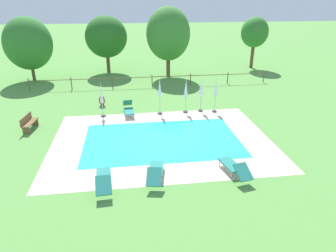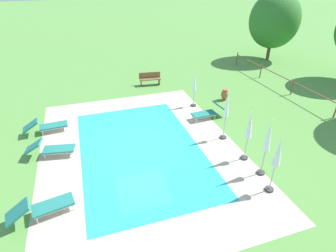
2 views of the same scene
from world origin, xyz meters
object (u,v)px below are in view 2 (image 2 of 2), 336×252
at_px(wooden_bench_lawn_side, 150,78).
at_px(sun_lounger_north_end, 43,207).
at_px(patio_umbrella_closed_row_centre, 268,139).
at_px(terracotta_urn_near_fence, 225,94).
at_px(tree_west_mid, 274,20).
at_px(patio_umbrella_closed_row_mid_east, 195,84).
at_px(sun_lounger_north_far, 47,126).
at_px(sun_lounger_north_mid, 52,149).
at_px(patio_umbrella_closed_row_mid_west, 249,128).
at_px(sun_lounger_north_near_steps, 209,112).
at_px(patio_umbrella_closed_deck_corner, 278,156).
at_px(patio_umbrella_closed_row_west, 227,108).

bearing_deg(wooden_bench_lawn_side, sun_lounger_north_end, -31.47).
relative_size(patio_umbrella_closed_row_centre, wooden_bench_lawn_side, 1.60).
bearing_deg(terracotta_urn_near_fence, tree_west_mid, 129.89).
bearing_deg(wooden_bench_lawn_side, patio_umbrella_closed_row_mid_east, 20.59).
distance_m(sun_lounger_north_far, patio_umbrella_closed_row_centre, 10.25).
distance_m(sun_lounger_north_mid, wooden_bench_lawn_side, 9.24).
bearing_deg(sun_lounger_north_end, patio_umbrella_closed_row_mid_east, 127.92).
height_order(sun_lounger_north_far, patio_umbrella_closed_row_centre, patio_umbrella_closed_row_centre).
relative_size(sun_lounger_north_mid, patio_umbrella_closed_row_mid_west, 0.92).
distance_m(sun_lounger_north_far, patio_umbrella_closed_row_mid_east, 8.15).
xyz_separation_m(sun_lounger_north_mid, terracotta_urn_near_fence, (-2.89, 9.93, 0.01)).
distance_m(patio_umbrella_closed_row_mid_west, tree_west_mid, 16.19).
bearing_deg(sun_lounger_north_far, sun_lounger_north_near_steps, 82.06).
distance_m(sun_lounger_north_far, wooden_bench_lawn_side, 8.01).
relative_size(sun_lounger_north_far, patio_umbrella_closed_deck_corner, 0.91).
xyz_separation_m(sun_lounger_north_mid, tree_west_mid, (-9.64, 18.00, 3.01)).
bearing_deg(patio_umbrella_closed_row_mid_east, wooden_bench_lawn_side, -159.41).
relative_size(patio_umbrella_closed_row_centre, terracotta_urn_near_fence, 3.52).
height_order(sun_lounger_north_mid, patio_umbrella_closed_deck_corner, patio_umbrella_closed_deck_corner).
xyz_separation_m(sun_lounger_north_mid, sun_lounger_north_end, (3.44, -0.11, -0.00)).
bearing_deg(sun_lounger_north_mid, sun_lounger_north_end, -1.78).
relative_size(patio_umbrella_closed_row_west, patio_umbrella_closed_row_mid_east, 1.09).
xyz_separation_m(sun_lounger_north_end, patio_umbrella_closed_row_west, (-2.40, 7.84, 1.25)).
xyz_separation_m(patio_umbrella_closed_row_mid_east, patio_umbrella_closed_deck_corner, (7.45, -0.14, 0.15)).
xyz_separation_m(sun_lounger_north_far, patio_umbrella_closed_deck_corner, (6.93, 7.92, 1.19)).
relative_size(patio_umbrella_closed_row_centre, patio_umbrella_closed_row_mid_east, 1.08).
xyz_separation_m(patio_umbrella_closed_row_mid_west, tree_west_mid, (-12.43, 10.20, 1.86)).
bearing_deg(patio_umbrella_closed_row_mid_east, tree_west_mid, 124.15).
bearing_deg(tree_west_mid, patio_umbrella_closed_row_centre, -36.85).
relative_size(patio_umbrella_closed_row_mid_east, patio_umbrella_closed_deck_corner, 1.00).
xyz_separation_m(sun_lounger_north_end, terracotta_urn_near_fence, (-6.33, 10.04, 0.02)).
distance_m(patio_umbrella_closed_row_mid_east, tree_west_mid, 12.53).
xyz_separation_m(sun_lounger_north_near_steps, patio_umbrella_closed_row_west, (2.07, -0.20, 1.23)).
bearing_deg(sun_lounger_north_mid, patio_umbrella_closed_deck_corner, 57.98).
bearing_deg(patio_umbrella_closed_row_mid_west, terracotta_urn_near_fence, 159.41).
bearing_deg(patio_umbrella_closed_row_mid_west, sun_lounger_north_end, -85.30).
xyz_separation_m(sun_lounger_north_far, patio_umbrella_closed_row_west, (3.22, 8.03, 1.25)).
xyz_separation_m(sun_lounger_north_far, patio_umbrella_closed_row_mid_east, (-0.52, 8.07, 1.04)).
xyz_separation_m(sun_lounger_north_near_steps, sun_lounger_north_far, (-1.15, -8.23, -0.01)).
height_order(patio_umbrella_closed_row_centre, patio_umbrella_closed_row_mid_east, patio_umbrella_closed_row_centre).
height_order(patio_umbrella_closed_row_mid_east, tree_west_mid, tree_west_mid).
bearing_deg(sun_lounger_north_end, wooden_bench_lawn_side, 148.53).
distance_m(sun_lounger_north_mid, sun_lounger_north_far, 2.19).
bearing_deg(patio_umbrella_closed_row_mid_west, sun_lounger_north_near_steps, 178.03).
height_order(sun_lounger_north_mid, patio_umbrella_closed_row_mid_east, patio_umbrella_closed_row_mid_east).
distance_m(wooden_bench_lawn_side, tree_west_mid, 12.47).
relative_size(patio_umbrella_closed_row_west, patio_umbrella_closed_deck_corner, 1.09).
bearing_deg(tree_west_mid, sun_lounger_north_end, -54.17).
distance_m(sun_lounger_north_near_steps, patio_umbrella_closed_row_mid_west, 3.98).
xyz_separation_m(patio_umbrella_closed_row_west, patio_umbrella_closed_row_mid_west, (1.75, 0.07, -0.09)).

